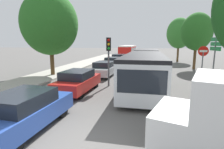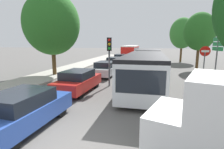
{
  "view_description": "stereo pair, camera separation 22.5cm",
  "coord_description": "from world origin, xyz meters",
  "px_view_note": "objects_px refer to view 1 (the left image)",
  "views": [
    {
      "loc": [
        2.15,
        -4.4,
        3.04
      ],
      "look_at": [
        0.2,
        5.55,
        1.2
      ],
      "focal_mm": 28.0,
      "sensor_mm": 36.0,
      "label": 1
    },
    {
      "loc": [
        2.37,
        -4.36,
        3.04
      ],
      "look_at": [
        0.2,
        5.55,
        1.2
      ],
      "focal_mm": 28.0,
      "sensor_mm": 36.0,
      "label": 2
    }
  ],
  "objects_px": {
    "queued_car_white": "(119,59)",
    "no_entry_sign": "(203,60)",
    "traffic_light": "(109,51)",
    "tree_left_mid": "(49,25)",
    "queued_car_blue": "(24,111)",
    "queued_car_red": "(78,81)",
    "tree_right_mid": "(196,33)",
    "city_bus_rear": "(128,50)",
    "queued_car_graphite": "(113,63)",
    "direction_sign_post": "(215,49)",
    "tree_right_far": "(179,34)",
    "queued_car_silver": "(104,69)",
    "articulated_bus": "(145,63)"
  },
  "relations": [
    {
      "from": "queued_car_white",
      "to": "no_entry_sign",
      "type": "bearing_deg",
      "value": -143.74
    },
    {
      "from": "traffic_light",
      "to": "tree_left_mid",
      "type": "distance_m",
      "value": 6.87
    },
    {
      "from": "queued_car_blue",
      "to": "queued_car_red",
      "type": "xyz_separation_m",
      "value": [
        -0.01,
        4.96,
        -0.01
      ]
    },
    {
      "from": "tree_left_mid",
      "to": "traffic_light",
      "type": "bearing_deg",
      "value": -24.39
    },
    {
      "from": "queued_car_blue",
      "to": "tree_right_mid",
      "type": "bearing_deg",
      "value": -26.88
    },
    {
      "from": "city_bus_rear",
      "to": "queued_car_blue",
      "type": "bearing_deg",
      "value": -179.19
    },
    {
      "from": "queued_car_graphite",
      "to": "no_entry_sign",
      "type": "relative_size",
      "value": 1.41
    },
    {
      "from": "city_bus_rear",
      "to": "traffic_light",
      "type": "distance_m",
      "value": 27.06
    },
    {
      "from": "queued_car_red",
      "to": "direction_sign_post",
      "type": "bearing_deg",
      "value": -62.68
    },
    {
      "from": "queued_car_blue",
      "to": "tree_right_mid",
      "type": "relative_size",
      "value": 0.63
    },
    {
      "from": "tree_right_far",
      "to": "traffic_light",
      "type": "bearing_deg",
      "value": -112.29
    },
    {
      "from": "traffic_light",
      "to": "tree_right_mid",
      "type": "height_order",
      "value": "tree_right_mid"
    },
    {
      "from": "queued_car_silver",
      "to": "queued_car_graphite",
      "type": "xyz_separation_m",
      "value": [
        -0.19,
        5.21,
        -0.01
      ]
    },
    {
      "from": "tree_left_mid",
      "to": "tree_right_far",
      "type": "height_order",
      "value": "tree_left_mid"
    },
    {
      "from": "direction_sign_post",
      "to": "tree_left_mid",
      "type": "height_order",
      "value": "tree_left_mid"
    },
    {
      "from": "queued_car_white",
      "to": "tree_right_mid",
      "type": "distance_m",
      "value": 10.74
    },
    {
      "from": "queued_car_blue",
      "to": "queued_car_graphite",
      "type": "xyz_separation_m",
      "value": [
        0.16,
        15.6,
        -0.02
      ]
    },
    {
      "from": "queued_car_graphite",
      "to": "queued_car_white",
      "type": "distance_m",
      "value": 4.82
    },
    {
      "from": "queued_car_silver",
      "to": "no_entry_sign",
      "type": "xyz_separation_m",
      "value": [
        7.7,
        -2.06,
        1.19
      ]
    },
    {
      "from": "city_bus_rear",
      "to": "tree_right_mid",
      "type": "distance_m",
      "value": 19.8
    },
    {
      "from": "articulated_bus",
      "to": "queued_car_red",
      "type": "height_order",
      "value": "articulated_bus"
    },
    {
      "from": "city_bus_rear",
      "to": "queued_car_red",
      "type": "bearing_deg",
      "value": -179.24
    },
    {
      "from": "articulated_bus",
      "to": "queued_car_blue",
      "type": "height_order",
      "value": "articulated_bus"
    },
    {
      "from": "queued_car_white",
      "to": "traffic_light",
      "type": "xyz_separation_m",
      "value": [
        1.39,
        -13.62,
        1.78
      ]
    },
    {
      "from": "queued_car_red",
      "to": "direction_sign_post",
      "type": "xyz_separation_m",
      "value": [
        9.06,
        4.07,
        1.87
      ]
    },
    {
      "from": "queued_car_blue",
      "to": "tree_right_mid",
      "type": "height_order",
      "value": "tree_right_mid"
    },
    {
      "from": "city_bus_rear",
      "to": "tree_right_mid",
      "type": "xyz_separation_m",
      "value": [
        9.48,
        -17.17,
        2.75
      ]
    },
    {
      "from": "city_bus_rear",
      "to": "queued_car_blue",
      "type": "distance_m",
      "value": 33.81
    },
    {
      "from": "articulated_bus",
      "to": "city_bus_rear",
      "type": "relative_size",
      "value": 1.37
    },
    {
      "from": "articulated_bus",
      "to": "direction_sign_post",
      "type": "xyz_separation_m",
      "value": [
        4.98,
        -0.92,
        1.22
      ]
    },
    {
      "from": "queued_car_white",
      "to": "tree_right_far",
      "type": "bearing_deg",
      "value": -58.78
    },
    {
      "from": "queued_car_blue",
      "to": "tree_left_mid",
      "type": "distance_m",
      "value": 11.18
    },
    {
      "from": "city_bus_rear",
      "to": "queued_car_silver",
      "type": "xyz_separation_m",
      "value": [
        0.24,
        -23.41,
        -0.74
      ]
    },
    {
      "from": "articulated_bus",
      "to": "city_bus_rear",
      "type": "xyz_separation_m",
      "value": [
        -3.95,
        23.85,
        0.08
      ]
    },
    {
      "from": "articulated_bus",
      "to": "queued_car_graphite",
      "type": "distance_m",
      "value": 6.9
    },
    {
      "from": "articulated_bus",
      "to": "queued_car_white",
      "type": "relative_size",
      "value": 3.78
    },
    {
      "from": "direction_sign_post",
      "to": "tree_right_far",
      "type": "relative_size",
      "value": 0.52
    },
    {
      "from": "queued_car_blue",
      "to": "queued_car_silver",
      "type": "relative_size",
      "value": 1.02
    },
    {
      "from": "queued_car_red",
      "to": "queued_car_graphite",
      "type": "bearing_deg",
      "value": 2.15
    },
    {
      "from": "traffic_light",
      "to": "queued_car_white",
      "type": "bearing_deg",
      "value": 170.3
    },
    {
      "from": "queued_car_silver",
      "to": "queued_car_graphite",
      "type": "height_order",
      "value": "queued_car_silver"
    },
    {
      "from": "no_entry_sign",
      "to": "tree_right_far",
      "type": "relative_size",
      "value": 0.4
    },
    {
      "from": "traffic_light",
      "to": "direction_sign_post",
      "type": "distance_m",
      "value": 7.82
    },
    {
      "from": "queued_car_red",
      "to": "tree_right_far",
      "type": "bearing_deg",
      "value": -21.11
    },
    {
      "from": "queued_car_silver",
      "to": "queued_car_red",
      "type": "bearing_deg",
      "value": 179.22
    },
    {
      "from": "queued_car_graphite",
      "to": "tree_left_mid",
      "type": "height_order",
      "value": "tree_left_mid"
    },
    {
      "from": "queued_car_red",
      "to": "queued_car_silver",
      "type": "relative_size",
      "value": 1.01
    },
    {
      "from": "tree_right_far",
      "to": "queued_car_graphite",
      "type": "bearing_deg",
      "value": -132.92
    },
    {
      "from": "articulated_bus",
      "to": "no_entry_sign",
      "type": "relative_size",
      "value": 5.6
    },
    {
      "from": "queued_car_blue",
      "to": "tree_right_far",
      "type": "height_order",
      "value": "tree_right_far"
    }
  ]
}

